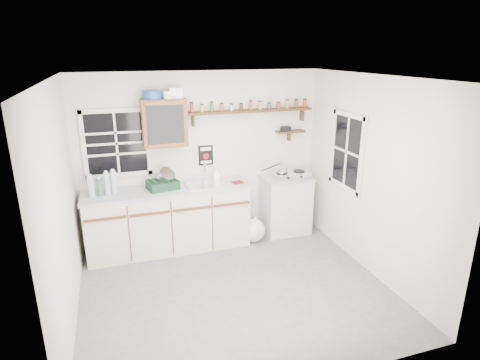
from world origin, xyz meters
The scene contains 18 objects.
room centered at (0.00, 0.00, 1.25)m, with size 3.64×3.24×2.54m.
main_cabinet centered at (-0.58, 1.30, 0.46)m, with size 2.31×0.63×0.92m.
right_cabinet centered at (1.25, 1.32, 0.46)m, with size 0.73×0.57×0.91m.
sink centered at (-0.05, 1.30, 0.93)m, with size 0.52×0.44×0.29m.
upper_cabinet centered at (-0.55, 1.44, 1.82)m, with size 0.60×0.32×0.65m.
upper_cabinet_clutter centered at (-0.56, 1.44, 2.21)m, with size 0.52×0.24×0.14m.
spice_shelf centered at (0.73, 1.51, 1.93)m, with size 1.91×0.18×0.35m.
secondary_shelf centered at (1.36, 1.52, 1.58)m, with size 0.45×0.16×0.24m.
warning_sign centered at (0.05, 1.59, 1.28)m, with size 0.22×0.02×0.30m.
window_back centered at (-1.20, 1.59, 1.55)m, with size 0.93×0.03×0.98m.
window_right centered at (1.79, 0.55, 1.45)m, with size 0.03×0.78×1.08m.
water_bottles centered at (-1.43, 1.31, 1.07)m, with size 0.37×0.16×0.33m.
dish_rack centered at (-0.62, 1.31, 1.02)m, with size 0.46×0.38×0.30m.
soap_bottle centered at (0.17, 1.47, 1.02)m, with size 0.09×0.09×0.20m, color silver.
rag centered at (0.43, 1.24, 0.93)m, with size 0.14×0.12×0.02m, color maroon.
hotplate centered at (1.31, 1.31, 0.95)m, with size 0.60×0.35×0.08m.
saucepan centered at (1.16, 1.31, 1.03)m, with size 0.36×0.23×0.16m.
trash_bag centered at (0.65, 1.12, 0.19)m, with size 0.38×0.35×0.44m.
Camera 1 is at (-1.25, -4.06, 2.77)m, focal length 30.00 mm.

